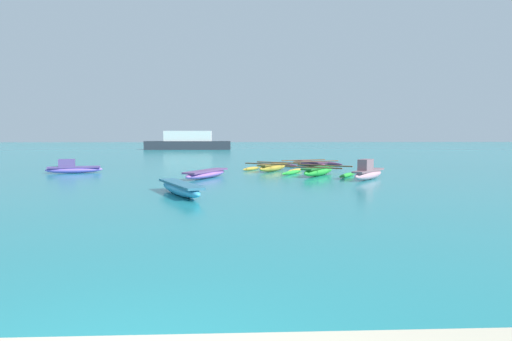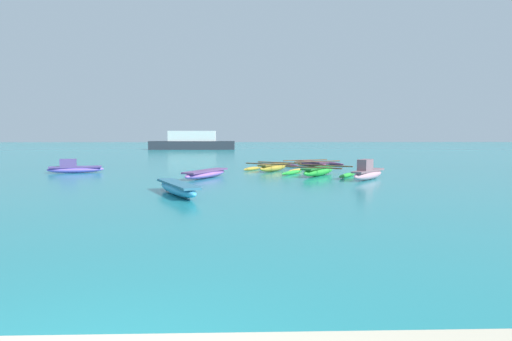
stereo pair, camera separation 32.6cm
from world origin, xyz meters
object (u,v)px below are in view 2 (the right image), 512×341
at_px(moored_boat_1, 368,172).
at_px(moored_boat_5, 177,188).
at_px(moored_boat_0, 206,173).
at_px(moored_boat_2, 74,168).
at_px(moored_boat_3, 311,163).
at_px(moored_boat_4, 273,167).
at_px(moored_boat_6, 319,171).
at_px(distant_ferry, 192,142).

bearing_deg(moored_boat_1, moored_boat_5, 158.78).
distance_m(moored_boat_0, moored_boat_2, 8.01).
relative_size(moored_boat_2, moored_boat_3, 0.69).
height_order(moored_boat_0, moored_boat_4, moored_boat_4).
bearing_deg(moored_boat_6, moored_boat_5, 172.00).
xyz_separation_m(moored_boat_2, moored_boat_5, (6.88, -9.25, -0.03)).
bearing_deg(moored_boat_6, moored_boat_2, 113.64).
relative_size(moored_boat_6, distant_ferry, 0.34).
bearing_deg(moored_boat_1, moored_boat_0, 118.33).
relative_size(moored_boat_2, moored_boat_5, 0.79).
distance_m(moored_boat_0, moored_boat_5, 6.18).
relative_size(moored_boat_0, moored_boat_1, 1.27).
xyz_separation_m(moored_boat_3, moored_boat_6, (-0.77, -7.35, 0.07)).
relative_size(moored_boat_3, moored_boat_5, 1.16).
bearing_deg(distant_ferry, moored_boat_4, -77.12).
bearing_deg(moored_boat_2, moored_boat_0, -37.84).
bearing_deg(moored_boat_3, moored_boat_0, -59.32).
height_order(moored_boat_5, distant_ferry, distant_ferry).
height_order(moored_boat_2, moored_boat_5, moored_boat_2).
relative_size(moored_boat_3, moored_boat_4, 1.22).
bearing_deg(moored_boat_3, moored_boat_2, -90.91).
xyz_separation_m(moored_boat_5, distant_ferry, (-4.56, 47.70, 0.81)).
distance_m(moored_boat_2, moored_boat_5, 11.52).
relative_size(moored_boat_1, moored_boat_4, 0.79).
xyz_separation_m(moored_boat_2, moored_boat_6, (13.04, -2.08, -0.04)).
relative_size(moored_boat_0, moored_boat_6, 0.90).
height_order(moored_boat_2, moored_boat_6, moored_boat_2).
xyz_separation_m(moored_boat_1, moored_boat_6, (-1.91, 2.16, -0.11)).
height_order(moored_boat_2, moored_boat_4, moored_boat_2).
bearing_deg(moored_boat_1, distant_ferry, 53.44).
height_order(moored_boat_3, moored_boat_4, moored_boat_4).
bearing_deg(moored_boat_0, moored_boat_5, -159.32).
height_order(moored_boat_0, moored_boat_6, moored_boat_6).
xyz_separation_m(moored_boat_1, moored_boat_5, (-8.07, -5.01, -0.10)).
distance_m(moored_boat_1, moored_boat_6, 2.88).
bearing_deg(moored_boat_5, moored_boat_6, 115.69).
xyz_separation_m(moored_boat_0, moored_boat_1, (7.56, -1.15, 0.12)).
relative_size(moored_boat_3, moored_boat_6, 1.10).
xyz_separation_m(moored_boat_1, moored_boat_2, (-14.95, 4.24, -0.07)).
relative_size(moored_boat_4, moored_boat_5, 0.95).
distance_m(moored_boat_0, distant_ferry, 41.86).
bearing_deg(moored_boat_5, moored_boat_2, -166.97).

